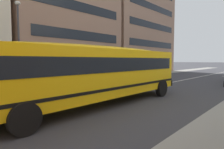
{
  "coord_description": "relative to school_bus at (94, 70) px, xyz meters",
  "views": [
    {
      "loc": [
        -4.69,
        -8.66,
        2.31
      ],
      "look_at": [
        4.33,
        -0.77,
        1.42
      ],
      "focal_mm": 31.68,
      "sensor_mm": 36.0,
      "label": 1
    }
  ],
  "objects": [
    {
      "name": "ground_plane",
      "position": [
        -2.07,
        1.53,
        -1.79
      ],
      "size": [
        400.0,
        400.0,
        0.0
      ],
      "primitive_type": "plane",
      "color": "#38383D"
    },
    {
      "name": "lane_centreline",
      "position": [
        -2.07,
        1.53,
        -1.78
      ],
      "size": [
        110.0,
        0.16,
        0.01
      ],
      "primitive_type": "cube",
      "color": "silver",
      "rests_on": "ground_plane"
    },
    {
      "name": "school_bus",
      "position": [
        0.0,
        0.0,
        0.0
      ],
      "size": [
        13.46,
        3.23,
        3.0
      ],
      "rotation": [
        0.0,
        0.0,
        3.13
      ],
      "color": "yellow",
      "rests_on": "ground_plane"
    },
    {
      "name": "parked_car_black_by_lamppost",
      "position": [
        16.19,
        6.42,
        -0.94
      ],
      "size": [
        3.92,
        1.93,
        1.64
      ],
      "rotation": [
        0.0,
        0.0,
        -0.01
      ],
      "color": "black",
      "rests_on": "ground_plane"
    },
    {
      "name": "street_lamp",
      "position": [
        0.1,
        8.49,
        2.53
      ],
      "size": [
        0.44,
        0.44,
        6.8
      ],
      "color": "#38383D",
      "rests_on": "ground_plane"
    },
    {
      "name": "apartment_block_far_centre",
      "position": [
        8.33,
        16.63,
        6.46
      ],
      "size": [
        14.61,
        11.93,
        16.5
      ],
      "color": "#93705B",
      "rests_on": "ground_plane"
    },
    {
      "name": "apartment_block_far_right",
      "position": [
        24.85,
        16.43,
        8.06
      ],
      "size": [
        17.26,
        11.53,
        19.7
      ],
      "color": "#93705B",
      "rests_on": "ground_plane"
    }
  ]
}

